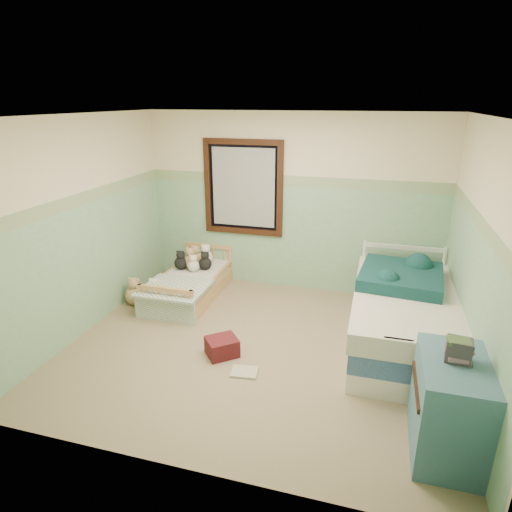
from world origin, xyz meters
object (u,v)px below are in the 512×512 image
(plush_floor_tan, at_px, (135,295))
(toddler_bed_frame, at_px, (190,290))
(dresser, at_px, (449,407))
(floor_book, at_px, (244,372))
(red_pillow, at_px, (222,347))
(plush_floor_cream, at_px, (156,295))
(twin_bed_frame, at_px, (400,337))

(plush_floor_tan, bearing_deg, toddler_bed_frame, 35.57)
(dresser, bearing_deg, floor_book, 163.54)
(red_pillow, bearing_deg, plush_floor_tan, 151.27)
(dresser, bearing_deg, toddler_bed_frame, 146.05)
(plush_floor_cream, relative_size, red_pillow, 0.78)
(floor_book, bearing_deg, twin_bed_frame, 25.99)
(twin_bed_frame, bearing_deg, floor_book, -147.51)
(toddler_bed_frame, bearing_deg, plush_floor_tan, -144.43)
(twin_bed_frame, relative_size, red_pillow, 6.51)
(toddler_bed_frame, distance_m, floor_book, 2.02)
(plush_floor_tan, distance_m, dresser, 4.09)
(floor_book, bearing_deg, toddler_bed_frame, 123.04)
(plush_floor_tan, xyz_separation_m, dresser, (3.73, -1.66, 0.27))
(dresser, xyz_separation_m, floor_book, (-1.83, 0.54, -0.39))
(plush_floor_tan, bearing_deg, floor_book, -30.43)
(plush_floor_cream, bearing_deg, toddler_bed_frame, 43.85)
(dresser, distance_m, red_pillow, 2.33)
(red_pillow, bearing_deg, twin_bed_frame, 21.08)
(plush_floor_cream, bearing_deg, dresser, -26.77)
(twin_bed_frame, height_order, red_pillow, twin_bed_frame)
(plush_floor_cream, xyz_separation_m, plush_floor_tan, (-0.26, -0.10, 0.01))
(plush_floor_tan, height_order, twin_bed_frame, plush_floor_tan)
(plush_floor_tan, xyz_separation_m, twin_bed_frame, (3.44, -0.13, -0.02))
(twin_bed_frame, distance_m, floor_book, 1.83)
(dresser, xyz_separation_m, red_pillow, (-2.17, 0.80, -0.30))
(toddler_bed_frame, relative_size, red_pillow, 4.74)
(plush_floor_cream, relative_size, floor_book, 0.93)
(toddler_bed_frame, xyz_separation_m, floor_book, (1.29, -1.56, -0.09))
(plush_floor_tan, bearing_deg, red_pillow, -28.73)
(plush_floor_tan, relative_size, dresser, 0.33)
(dresser, relative_size, red_pillow, 2.50)
(plush_floor_tan, bearing_deg, plush_floor_cream, 20.43)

